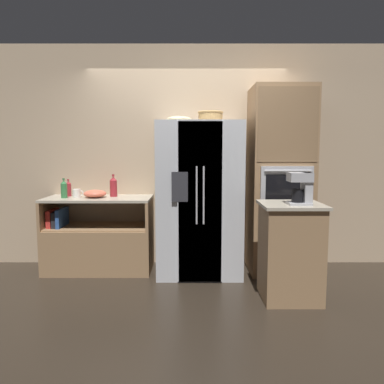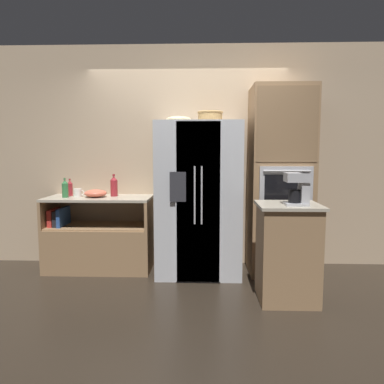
# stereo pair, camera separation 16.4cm
# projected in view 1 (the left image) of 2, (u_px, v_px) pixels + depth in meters

# --- Properties ---
(ground_plane) EXTENTS (20.00, 20.00, 0.00)m
(ground_plane) POSITION_uv_depth(u_px,v_px,m) (186.00, 273.00, 4.52)
(ground_plane) COLOR black
(wall_back) EXTENTS (12.00, 0.06, 2.80)m
(wall_back) POSITION_uv_depth(u_px,v_px,m) (186.00, 156.00, 4.83)
(wall_back) COLOR tan
(wall_back) RESTS_ON ground_plane
(counter_left) EXTENTS (1.28, 0.61, 0.91)m
(counter_left) POSITION_uv_depth(u_px,v_px,m) (98.00, 244.00, 4.62)
(counter_left) COLOR #93704C
(counter_left) RESTS_ON ground_plane
(refrigerator) EXTENTS (0.99, 0.81, 1.81)m
(refrigerator) POSITION_uv_depth(u_px,v_px,m) (199.00, 199.00, 4.47)
(refrigerator) COLOR silver
(refrigerator) RESTS_ON ground_plane
(wall_oven) EXTENTS (0.71, 0.72, 2.22)m
(wall_oven) POSITION_uv_depth(u_px,v_px,m) (279.00, 181.00, 4.51)
(wall_oven) COLOR #93704C
(wall_oven) RESTS_ON ground_plane
(island_counter) EXTENTS (0.60, 0.58, 0.96)m
(island_counter) POSITION_uv_depth(u_px,v_px,m) (289.00, 251.00, 3.71)
(island_counter) COLOR #93704C
(island_counter) RESTS_ON ground_plane
(wicker_basket) EXTENTS (0.30, 0.30, 0.13)m
(wicker_basket) POSITION_uv_depth(u_px,v_px,m) (210.00, 117.00, 4.44)
(wicker_basket) COLOR tan
(wicker_basket) RESTS_ON refrigerator
(fruit_bowl) EXTENTS (0.29, 0.29, 0.07)m
(fruit_bowl) POSITION_uv_depth(u_px,v_px,m) (178.00, 119.00, 4.40)
(fruit_bowl) COLOR beige
(fruit_bowl) RESTS_ON refrigerator
(bottle_tall) EXTENTS (0.07, 0.07, 0.24)m
(bottle_tall) POSITION_uv_depth(u_px,v_px,m) (63.00, 189.00, 4.47)
(bottle_tall) COLOR #33723F
(bottle_tall) RESTS_ON counter_left
(bottle_short) EXTENTS (0.07, 0.07, 0.22)m
(bottle_short) POSITION_uv_depth(u_px,v_px,m) (68.00, 188.00, 4.65)
(bottle_short) COLOR maroon
(bottle_short) RESTS_ON counter_left
(bottle_wide) EXTENTS (0.09, 0.09, 0.28)m
(bottle_wide) POSITION_uv_depth(u_px,v_px,m) (113.00, 186.00, 4.62)
(bottle_wide) COLOR maroon
(bottle_wide) RESTS_ON counter_left
(mug) EXTENTS (0.13, 0.10, 0.10)m
(mug) POSITION_uv_depth(u_px,v_px,m) (76.00, 193.00, 4.55)
(mug) COLOR silver
(mug) RESTS_ON counter_left
(mixing_bowl) EXTENTS (0.27, 0.27, 0.09)m
(mixing_bowl) POSITION_uv_depth(u_px,v_px,m) (94.00, 194.00, 4.53)
(mixing_bowl) COLOR #DB664C
(mixing_bowl) RESTS_ON counter_left
(coffee_maker) EXTENTS (0.21, 0.19, 0.31)m
(coffee_maker) POSITION_uv_depth(u_px,v_px,m) (301.00, 187.00, 3.56)
(coffee_maker) COLOR #B2B2B7
(coffee_maker) RESTS_ON island_counter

